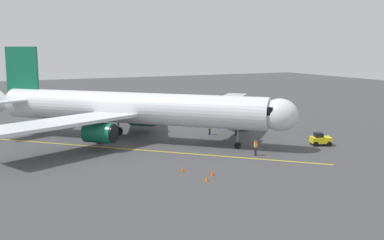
% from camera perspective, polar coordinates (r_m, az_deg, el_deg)
% --- Properties ---
extents(ground_plane, '(220.00, 220.00, 0.00)m').
position_cam_1_polar(ground_plane, '(56.27, -9.37, -2.83)').
color(ground_plane, '#424244').
extents(apron_lead_in_line, '(28.98, 27.92, 0.01)m').
position_cam_1_polar(apron_lead_in_line, '(51.85, -5.54, -3.78)').
color(apron_lead_in_line, yellow).
rests_on(apron_lead_in_line, ground).
extents(airplane, '(33.24, 32.91, 11.50)m').
position_cam_1_polar(airplane, '(56.84, -7.96, 1.42)').
color(airplane, silver).
rests_on(airplane, ground).
extents(jet_bridge, '(9.37, 9.60, 5.40)m').
position_cam_1_polar(jet_bridge, '(58.06, 4.47, 1.40)').
color(jet_bridge, '#B7B7BC').
rests_on(jet_bridge, ground).
extents(ground_crew_marshaller, '(0.34, 0.45, 1.71)m').
position_cam_1_polar(ground_crew_marshaller, '(49.60, 7.88, -3.39)').
color(ground_crew_marshaller, '#23232D').
rests_on(ground_crew_marshaller, ground).
extents(ground_crew_wing_walker, '(0.46, 0.46, 1.71)m').
position_cam_1_polar(ground_crew_wing_walker, '(59.92, 5.47, -1.15)').
color(ground_crew_wing_walker, '#23232D').
rests_on(ground_crew_wing_walker, ground).
extents(ground_crew_loader, '(0.44, 0.47, 1.71)m').
position_cam_1_polar(ground_crew_loader, '(60.36, 2.20, -1.04)').
color(ground_crew_loader, '#23232D').
rests_on(ground_crew_loader, ground).
extents(tug_near_nose, '(2.70, 2.28, 1.50)m').
position_cam_1_polar(tug_near_nose, '(56.23, 15.63, -2.34)').
color(tug_near_nose, yellow).
rests_on(tug_near_nose, ground).
extents(safety_cone_nose_left, '(0.32, 0.32, 0.55)m').
position_cam_1_polar(safety_cone_nose_left, '(40.20, 1.85, -7.21)').
color(safety_cone_nose_left, '#F2590F').
rests_on(safety_cone_nose_left, ground).
extents(safety_cone_nose_right, '(0.32, 0.32, 0.55)m').
position_cam_1_polar(safety_cone_nose_right, '(41.83, 2.53, -6.55)').
color(safety_cone_nose_right, '#F2590F').
rests_on(safety_cone_nose_right, ground).
extents(safety_cone_wing_port, '(0.32, 0.32, 0.55)m').
position_cam_1_polar(safety_cone_wing_port, '(43.14, -1.18, -6.06)').
color(safety_cone_wing_port, '#F2590F').
rests_on(safety_cone_wing_port, ground).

